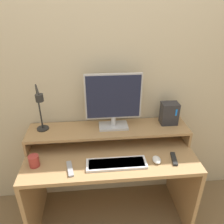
% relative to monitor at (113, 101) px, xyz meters
% --- Properties ---
extents(wall_back, '(6.00, 0.05, 2.50)m').
position_rel_monitor_xyz_m(wall_back, '(-0.04, 0.16, 0.18)').
color(wall_back, beige).
rests_on(wall_back, ground_plane).
extents(desk, '(1.32, 0.58, 0.70)m').
position_rel_monitor_xyz_m(desk, '(-0.04, -0.17, -0.57)').
color(desk, '#A87F51').
rests_on(desk, ground_plane).
extents(monitor_shelf, '(1.32, 0.28, 0.14)m').
position_rel_monitor_xyz_m(monitor_shelf, '(-0.04, -0.02, -0.26)').
color(monitor_shelf, '#A87F51').
rests_on(monitor_shelf, desk).
extents(monitor, '(0.44, 0.14, 0.46)m').
position_rel_monitor_xyz_m(monitor, '(0.00, 0.00, 0.00)').
color(monitor, '#BCBCC1').
rests_on(monitor, monitor_shelf).
extents(desk_lamp, '(0.13, 0.26, 0.39)m').
position_rel_monitor_xyz_m(desk_lamp, '(-0.55, -0.07, -0.02)').
color(desk_lamp, black).
rests_on(desk_lamp, monitor_shelf).
extents(router_dock, '(0.14, 0.10, 0.19)m').
position_rel_monitor_xyz_m(router_dock, '(0.47, 0.01, -0.14)').
color(router_dock, '#28282D').
rests_on(router_dock, monitor_shelf).
extents(keyboard, '(0.44, 0.14, 0.02)m').
position_rel_monitor_xyz_m(keyboard, '(-0.01, -0.31, -0.36)').
color(keyboard, silver).
rests_on(keyboard, desk).
extents(mouse, '(0.06, 0.09, 0.03)m').
position_rel_monitor_xyz_m(mouse, '(0.29, -0.31, -0.36)').
color(mouse, white).
rests_on(mouse, desk).
extents(remote_control, '(0.07, 0.16, 0.02)m').
position_rel_monitor_xyz_m(remote_control, '(-0.34, -0.33, -0.37)').
color(remote_control, '#99999E').
rests_on(remote_control, desk).
extents(remote_secondary, '(0.06, 0.15, 0.02)m').
position_rel_monitor_xyz_m(remote_secondary, '(0.43, -0.30, -0.37)').
color(remote_secondary, black).
rests_on(remote_secondary, desk).
extents(mug, '(0.07, 0.07, 0.09)m').
position_rel_monitor_xyz_m(mug, '(-0.60, -0.27, -0.33)').
color(mug, '#9E332D').
rests_on(mug, desk).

